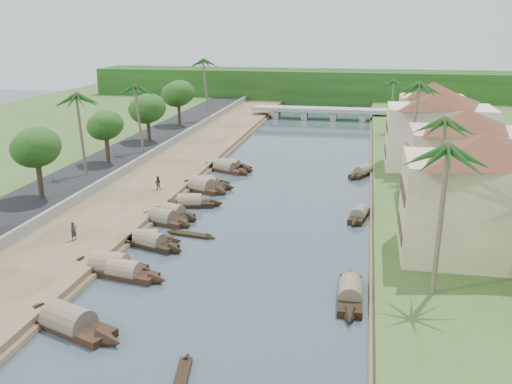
% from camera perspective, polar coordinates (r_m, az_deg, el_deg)
% --- Properties ---
extents(ground, '(220.00, 220.00, 0.00)m').
position_cam_1_polar(ground, '(52.26, -0.52, -5.21)').
color(ground, '#32424C').
rests_on(ground, ground).
extents(left_bank, '(10.00, 180.00, 0.80)m').
position_cam_1_polar(left_bank, '(74.74, -9.53, 1.60)').
color(left_bank, brown).
rests_on(left_bank, ground).
extents(right_bank, '(16.00, 180.00, 1.20)m').
position_cam_1_polar(right_bank, '(70.73, 18.12, 0.31)').
color(right_bank, '#355321').
rests_on(right_bank, ground).
extents(road, '(8.00, 180.00, 1.40)m').
position_cam_1_polar(road, '(78.00, -15.41, 2.08)').
color(road, black).
rests_on(road, ground).
extents(retaining_wall, '(0.40, 180.00, 1.10)m').
position_cam_1_polar(retaining_wall, '(76.06, -12.53, 2.43)').
color(retaining_wall, gray).
rests_on(retaining_wall, left_bank).
extents(treeline, '(120.00, 14.00, 8.00)m').
position_cam_1_polar(treeline, '(148.68, 7.31, 10.46)').
color(treeline, '#19380F').
rests_on(treeline, ground).
extents(bridge, '(28.00, 4.00, 2.40)m').
position_cam_1_polar(bridge, '(121.25, 6.34, 8.06)').
color(bridge, gray).
rests_on(bridge, ground).
extents(building_near, '(14.85, 14.85, 10.20)m').
position_cam_1_polar(building_near, '(48.27, 21.62, -0.25)').
color(building_near, beige).
rests_on(building_near, right_bank).
extents(building_mid, '(14.11, 14.11, 9.70)m').
position_cam_1_polar(building_mid, '(63.80, 20.04, 3.56)').
color(building_mid, '#DFA89E').
rests_on(building_mid, right_bank).
extents(building_far, '(15.59, 15.59, 10.20)m').
position_cam_1_polar(building_far, '(77.23, 17.83, 6.06)').
color(building_far, '#EEE7CF').
rests_on(building_far, right_bank).
extents(building_distant, '(12.62, 12.62, 9.20)m').
position_cam_1_polar(building_distant, '(97.06, 17.12, 7.82)').
color(building_distant, beige).
rests_on(building_distant, right_bank).
extents(sampan_0, '(9.65, 5.23, 2.48)m').
position_cam_1_polar(sampan_0, '(40.38, -18.20, -12.33)').
color(sampan_0, black).
rests_on(sampan_0, ground).
extents(sampan_1, '(8.45, 2.51, 2.45)m').
position_cam_1_polar(sampan_1, '(47.99, -14.43, -7.26)').
color(sampan_1, black).
rests_on(sampan_1, ground).
extents(sampan_2, '(7.81, 2.91, 2.05)m').
position_cam_1_polar(sampan_2, '(46.71, -12.98, -7.85)').
color(sampan_2, black).
rests_on(sampan_2, ground).
extents(sampan_3, '(7.43, 3.90, 2.01)m').
position_cam_1_polar(sampan_3, '(52.27, -10.47, -5.01)').
color(sampan_3, black).
rests_on(sampan_3, ground).
extents(sampan_4, '(6.78, 2.44, 1.93)m').
position_cam_1_polar(sampan_4, '(53.06, -10.89, -4.71)').
color(sampan_4, black).
rests_on(sampan_4, ground).
extents(sampan_5, '(6.76, 3.60, 2.12)m').
position_cam_1_polar(sampan_5, '(59.65, -8.40, -2.17)').
color(sampan_5, black).
rests_on(sampan_5, ground).
extents(sampan_6, '(7.37, 3.73, 2.16)m').
position_cam_1_polar(sampan_6, '(58.12, -9.30, -2.72)').
color(sampan_6, black).
rests_on(sampan_6, ground).
extents(sampan_7, '(7.75, 3.18, 2.05)m').
position_cam_1_polar(sampan_7, '(62.99, -6.64, -1.09)').
color(sampan_7, black).
rests_on(sampan_7, ground).
extents(sampan_8, '(8.03, 4.92, 2.43)m').
position_cam_1_polar(sampan_8, '(68.79, -5.45, 0.47)').
color(sampan_8, black).
rests_on(sampan_8, ground).
extents(sampan_9, '(7.39, 2.03, 1.89)m').
position_cam_1_polar(sampan_9, '(69.77, -4.91, 0.70)').
color(sampan_9, black).
rests_on(sampan_9, ground).
extents(sampan_10, '(6.97, 3.77, 1.94)m').
position_cam_1_polar(sampan_10, '(70.56, -5.24, 0.88)').
color(sampan_10, black).
rests_on(sampan_10, ground).
extents(sampan_11, '(7.61, 3.62, 2.15)m').
position_cam_1_polar(sampan_11, '(78.34, -2.61, 2.51)').
color(sampan_11, black).
rests_on(sampan_11, ground).
extents(sampan_12, '(8.40, 5.19, 2.07)m').
position_cam_1_polar(sampan_12, '(77.57, -3.13, 2.36)').
color(sampan_12, black).
rests_on(sampan_12, ground).
extents(sampan_13, '(8.26, 2.37, 2.23)m').
position_cam_1_polar(sampan_13, '(78.67, -3.16, 2.57)').
color(sampan_13, black).
rests_on(sampan_13, ground).
extents(sampan_14, '(1.92, 8.60, 2.09)m').
position_cam_1_polar(sampan_14, '(42.76, 9.40, -10.01)').
color(sampan_14, black).
rests_on(sampan_14, ground).
extents(sampan_15, '(2.50, 6.64, 1.81)m').
position_cam_1_polar(sampan_15, '(59.64, 10.27, -2.28)').
color(sampan_15, black).
rests_on(sampan_15, ground).
extents(sampan_16, '(4.58, 7.62, 1.93)m').
position_cam_1_polar(sampan_16, '(76.82, 10.66, 1.95)').
color(sampan_16, black).
rests_on(sampan_16, ground).
extents(canoe_0, '(1.63, 5.66, 0.74)m').
position_cam_1_polar(canoe_0, '(33.96, -7.51, -18.16)').
color(canoe_0, black).
rests_on(canoe_0, ground).
extents(canoe_1, '(5.38, 1.75, 0.86)m').
position_cam_1_polar(canoe_1, '(54.49, -6.54, -4.28)').
color(canoe_1, black).
rests_on(canoe_1, ground).
extents(canoe_2, '(4.96, 2.79, 0.74)m').
position_cam_1_polar(canoe_2, '(70.73, -5.30, 0.65)').
color(canoe_2, black).
rests_on(canoe_2, ground).
extents(palm_0, '(3.20, 3.20, 11.93)m').
position_cam_1_polar(palm_0, '(39.22, 18.52, 3.86)').
color(palm_0, '#76624E').
rests_on(palm_0, ground).
extents(palm_1, '(3.20, 3.20, 11.37)m').
position_cam_1_polar(palm_1, '(54.17, 17.63, 6.66)').
color(palm_1, '#76624E').
rests_on(palm_1, ground).
extents(palm_2, '(3.20, 3.20, 12.93)m').
position_cam_1_polar(palm_2, '(70.15, 15.50, 10.16)').
color(palm_2, '#76624E').
rests_on(palm_2, ground).
extents(palm_3, '(3.20, 3.20, 11.23)m').
position_cam_1_polar(palm_3, '(84.93, 15.42, 10.06)').
color(palm_3, '#76624E').
rests_on(palm_3, ground).
extents(palm_5, '(3.20, 3.20, 11.32)m').
position_cam_1_polar(palm_5, '(71.91, -17.28, 9.07)').
color(palm_5, '#76624E').
rests_on(palm_5, ground).
extents(palm_6, '(3.20, 3.20, 11.02)m').
position_cam_1_polar(palm_6, '(83.30, -11.64, 10.19)').
color(palm_6, '#76624E').
rests_on(palm_6, ground).
extents(palm_7, '(3.20, 3.20, 10.33)m').
position_cam_1_polar(palm_7, '(101.32, 13.60, 10.65)').
color(palm_7, '#76624E').
rests_on(palm_7, ground).
extents(palm_8, '(3.20, 3.20, 12.87)m').
position_cam_1_polar(palm_8, '(110.76, -4.99, 12.87)').
color(palm_8, '#76624E').
rests_on(palm_8, ground).
extents(tree_2, '(4.88, 4.88, 7.50)m').
position_cam_1_polar(tree_2, '(64.04, -21.11, 4.11)').
color(tree_2, '#473628').
rests_on(tree_2, ground).
extents(tree_3, '(4.43, 4.43, 6.85)m').
position_cam_1_polar(tree_3, '(78.23, -14.81, 6.40)').
color(tree_3, '#473628').
rests_on(tree_3, ground).
extents(tree_4, '(5.31, 5.31, 7.31)m').
position_cam_1_polar(tree_4, '(91.78, -10.79, 8.15)').
color(tree_4, '#473628').
rests_on(tree_4, ground).
extents(tree_5, '(5.40, 5.40, 7.94)m').
position_cam_1_polar(tree_5, '(105.84, -7.78, 9.68)').
color(tree_5, '#473628').
rests_on(tree_5, ground).
extents(tree_6, '(4.08, 4.08, 6.99)m').
position_cam_1_polar(tree_6, '(80.13, 21.23, 6.09)').
color(tree_6, '#473628').
rests_on(tree_6, ground).
extents(person_near, '(0.63, 0.72, 1.67)m').
position_cam_1_polar(person_near, '(53.22, -17.76, -3.74)').
color(person_near, '#2A2A33').
rests_on(person_near, left_bank).
extents(person_far, '(0.90, 0.77, 1.61)m').
position_cam_1_polar(person_far, '(66.95, -9.80, 0.90)').
color(person_far, '#312822').
rests_on(person_far, left_bank).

